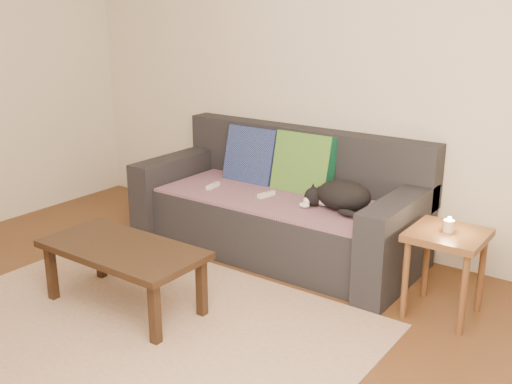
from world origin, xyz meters
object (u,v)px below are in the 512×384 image
side_table (447,247)px  sofa (280,210)px  wii_remote_b (266,195)px  coffee_table (123,254)px  wii_remote_a (213,186)px  cat (341,196)px

side_table → sofa: bearing=168.3°
wii_remote_b → side_table: side_table is taller
side_table → coffee_table: (-1.57, -1.03, -0.08)m
side_table → coffee_table: side_table is taller
wii_remote_a → wii_remote_b: size_ratio=1.00×
sofa → cat: (0.53, -0.08, 0.23)m
wii_remote_a → sofa: bearing=-78.2°
wii_remote_b → coffee_table: (-0.21, -1.18, -0.10)m
sofa → side_table: sofa is taller
wii_remote_a → cat: bearing=-93.0°
wii_remote_b → coffee_table: 1.20m
wii_remote_a → coffee_table: 1.15m
sofa → wii_remote_b: size_ratio=14.00×
cat → coffee_table: 1.47m
cat → wii_remote_b: 0.57m
cat → coffee_table: size_ratio=0.51×
wii_remote_a → coffee_table: wii_remote_a is taller
wii_remote_b → coffee_table: wii_remote_b is taller
wii_remote_b → coffee_table: size_ratio=0.15×
sofa → side_table: size_ratio=4.03×
cat → side_table: cat is taller
sofa → cat: size_ratio=4.14×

